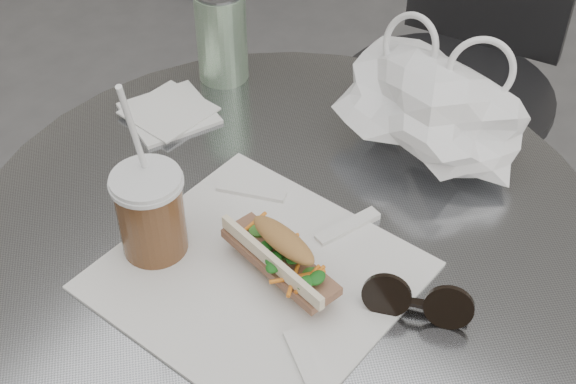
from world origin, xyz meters
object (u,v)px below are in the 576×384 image
Objects in this scene: chair_far at (444,138)px; sunglasses at (417,303)px; cafe_table at (287,368)px; banh_mi at (281,257)px; drink_can at (222,35)px; iced_coffee at (151,213)px.

chair_far is 0.90m from sunglasses.
banh_mi reaches higher than cafe_table.
cafe_table is 3.88× the size of banh_mi.
cafe_table is at bearing 134.59° from banh_mi.
chair_far is 0.90m from banh_mi.
banh_mi is 0.15m from sunglasses.
drink_can is at bearing 151.41° from banh_mi.
sunglasses is 0.84× the size of drink_can.
drink_can reaches higher than chair_far.
banh_mi is 0.84× the size of iced_coffee.
iced_coffee is at bearing -133.22° from cafe_table.
chair_far is 0.94m from iced_coffee.
chair_far is at bearing 90.36° from iced_coffee.
iced_coffee reaches higher than banh_mi.
cafe_table is 0.32m from banh_mi.
banh_mi is 1.44× the size of drink_can.
iced_coffee is at bearing -147.95° from banh_mi.
chair_far is 0.70m from drink_can.
chair_far is at bearing 90.58° from sunglasses.
cafe_table is 0.36m from iced_coffee.
sunglasses is (0.29, 0.09, -0.04)m from iced_coffee.
sunglasses is at bearing 105.23° from chair_far.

